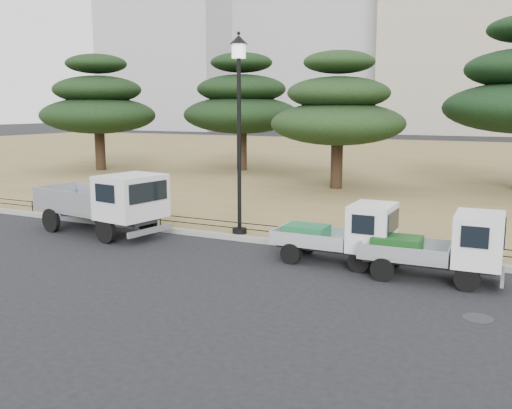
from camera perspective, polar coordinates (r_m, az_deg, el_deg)
The scene contains 13 objects.
ground at distance 15.28m, azimuth -3.36°, elevation -5.95°, with size 220.00×220.00×0.00m, color black.
lawn at distance 44.15m, azimuth 16.82°, elevation 4.04°, with size 120.00×56.00×0.15m, color olive.
curb at distance 17.49m, azimuth 0.88°, elevation -3.65°, with size 120.00×0.25×0.16m, color gray.
truck_large at distance 19.20m, azimuth -14.86°, elevation 0.43°, with size 4.90×2.53×2.04m.
truck_kei_front at distance 15.24m, azimuth 8.70°, elevation -2.87°, with size 3.16×1.38×1.67m.
truck_kei_rear at distance 14.33m, azimuth 18.10°, elevation -3.97°, with size 3.30×1.53×1.70m.
street_lamp at distance 17.75m, azimuth -1.72°, elevation 10.22°, with size 0.55×0.55×6.11m.
pipe_fence at distance 17.54m, azimuth 1.09°, elevation -2.40°, with size 38.00×0.04×0.40m.
tarp_pile at distance 22.20m, azimuth -16.53°, elevation 0.10°, with size 1.83×1.54×1.04m.
manhole at distance 12.29m, azimuth 21.33°, elevation -10.54°, with size 0.60×0.60×0.01m, color #2D2D30.
pine_west_far at distance 37.73m, azimuth -15.51°, elevation 9.68°, with size 7.16×7.16×7.23m.
pine_west_near at distance 36.31m, azimuth -1.45°, elevation 10.10°, with size 7.31×7.31×7.31m.
pine_center_left at distance 28.27m, azimuth 8.20°, elevation 9.35°, with size 6.54×6.54×6.65m.
Camera 1 is at (7.34, -12.75, 4.12)m, focal length 40.00 mm.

